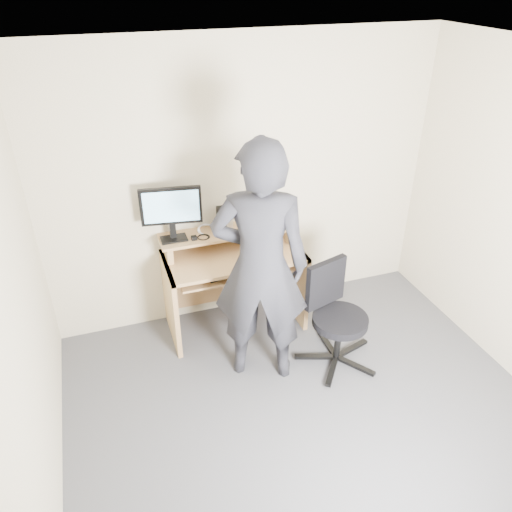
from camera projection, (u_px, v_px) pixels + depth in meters
ground at (321, 439)px, 3.55m from camera, size 3.50×3.50×0.00m
back_wall at (245, 185)px, 4.33m from camera, size 3.50×0.02×2.50m
ceiling at (358, 71)px, 2.27m from camera, size 3.50×3.50×0.02m
desk at (232, 270)px, 4.46m from camera, size 1.20×0.60×0.91m
monitor at (171, 209)px, 4.04m from camera, size 0.50×0.14×0.47m
external_drive at (222, 219)px, 4.30m from camera, size 0.08×0.13×0.20m
travel_mug at (228, 221)px, 4.29m from camera, size 0.10×0.10×0.18m
smartphone at (246, 228)px, 4.36m from camera, size 0.11×0.15×0.01m
charger at (194, 238)px, 4.18m from camera, size 0.05×0.04×0.03m
headphones at (207, 230)px, 4.33m from camera, size 0.18×0.18×0.06m
keyboard at (231, 269)px, 4.25m from camera, size 0.49×0.26×0.03m
mouse at (272, 252)px, 4.29m from camera, size 0.11×0.08×0.04m
office_chair at (335, 312)px, 4.05m from camera, size 0.69×0.66×0.86m
person at (260, 267)px, 3.67m from camera, size 0.85×0.71×1.98m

